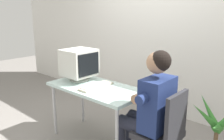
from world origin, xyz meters
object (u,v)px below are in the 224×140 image
object	(u,v)px
crt_monitor	(79,63)
office_chair	(164,130)
desk	(96,91)
person_seated	(149,105)
keyboard	(96,86)

from	to	relation	value
crt_monitor	office_chair	xyz separation A→B (m)	(1.29, -0.04, -0.48)
desk	office_chair	xyz separation A→B (m)	(0.94, -0.00, -0.18)
crt_monitor	person_seated	bearing A→B (deg)	-2.24
desk	keyboard	distance (m)	0.08
desk	person_seated	bearing A→B (deg)	-0.14
crt_monitor	person_seated	xyz separation A→B (m)	(1.11, -0.04, -0.27)
keyboard	desk	bearing A→B (deg)	143.91
keyboard	person_seated	world-z (taller)	person_seated
crt_monitor	keyboard	bearing A→B (deg)	-9.08
keyboard	office_chair	distance (m)	0.95
office_chair	person_seated	bearing A→B (deg)	-180.00
desk	office_chair	size ratio (longest dim) A/B	1.35
crt_monitor	keyboard	size ratio (longest dim) A/B	0.88
desk	office_chair	bearing A→B (deg)	-0.11
person_seated	office_chair	bearing A→B (deg)	0.00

